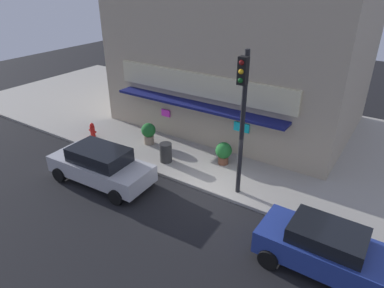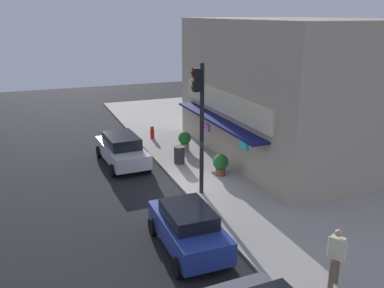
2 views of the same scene
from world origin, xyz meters
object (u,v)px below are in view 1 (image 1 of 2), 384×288
(parked_car_blue, at_px, (325,248))
(trash_can, at_px, (166,153))
(parked_car_silver, at_px, (101,165))
(fire_hydrant, at_px, (92,130))
(traffic_light, at_px, (242,108))
(potted_plant_by_window, at_px, (224,152))
(potted_plant_by_doorway, at_px, (149,132))

(parked_car_blue, bearing_deg, trash_can, 162.27)
(trash_can, xyz_separation_m, parked_car_silver, (-1.34, -2.75, 0.23))
(trash_can, bearing_deg, parked_car_blue, -17.73)
(fire_hydrant, bearing_deg, parked_car_silver, -37.17)
(parked_car_silver, bearing_deg, parked_car_blue, 1.57)
(fire_hydrant, distance_m, parked_car_blue, 12.97)
(traffic_light, xyz_separation_m, potted_plant_by_window, (-1.59, 1.78, -3.02))
(trash_can, relative_size, parked_car_silver, 0.20)
(potted_plant_by_doorway, bearing_deg, potted_plant_by_window, 3.92)
(potted_plant_by_doorway, relative_size, potted_plant_by_window, 1.06)
(fire_hydrant, bearing_deg, potted_plant_by_doorway, 19.10)
(trash_can, relative_size, potted_plant_by_window, 0.86)
(parked_car_blue, bearing_deg, fire_hydrant, 169.09)
(potted_plant_by_doorway, xyz_separation_m, parked_car_blue, (9.69, -3.51, 0.04))
(traffic_light, bearing_deg, parked_car_silver, -156.71)
(trash_can, bearing_deg, potted_plant_by_doorway, 151.78)
(traffic_light, bearing_deg, potted_plant_by_window, 131.86)
(potted_plant_by_doorway, xyz_separation_m, parked_car_silver, (0.53, -3.76, 0.06))
(traffic_light, relative_size, parked_car_silver, 1.22)
(parked_car_silver, bearing_deg, trash_can, 63.98)
(potted_plant_by_doorway, bearing_deg, fire_hydrant, -160.90)
(potted_plant_by_window, bearing_deg, potted_plant_by_doorway, -176.08)
(potted_plant_by_doorway, height_order, parked_car_silver, parked_car_silver)
(parked_car_silver, relative_size, parked_car_blue, 1.19)
(fire_hydrant, xyz_separation_m, parked_car_silver, (3.57, -2.70, 0.30))
(potted_plant_by_window, relative_size, parked_car_blue, 0.27)
(potted_plant_by_window, xyz_separation_m, parked_car_blue, (5.48, -3.79, 0.07))
(traffic_light, bearing_deg, fire_hydrant, 177.19)
(potted_plant_by_window, bearing_deg, parked_car_blue, -34.71)
(fire_hydrant, height_order, parked_car_silver, parked_car_silver)
(trash_can, distance_m, parked_car_silver, 3.07)
(potted_plant_by_doorway, relative_size, parked_car_blue, 0.29)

